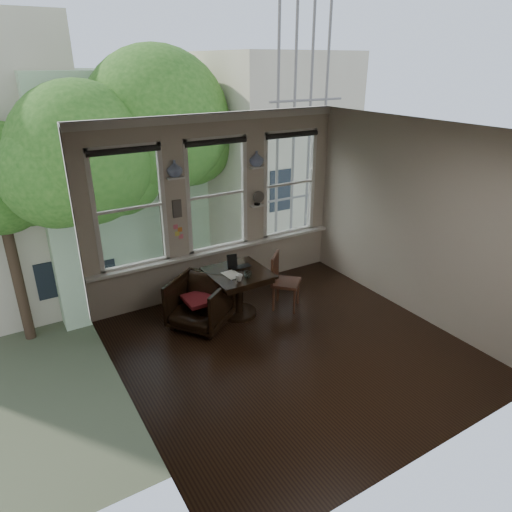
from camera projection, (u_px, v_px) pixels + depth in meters
ground at (291, 349)px, 6.43m from camera, size 4.50×4.50×0.00m
ceiling at (299, 131)px, 5.24m from camera, size 4.50×4.50×0.00m
wall_back at (216, 206)px, 7.61m from camera, size 4.50×0.00×4.50m
wall_front at (442, 334)px, 4.07m from camera, size 4.50×0.00×4.50m
wall_left at (120, 293)px, 4.77m from camera, size 0.00×4.50×4.50m
wall_right at (416, 221)px, 6.90m from camera, size 0.00×4.50×4.50m
window_left at (129, 208)px, 6.84m from camera, size 1.10×0.12×1.90m
window_center at (216, 195)px, 7.53m from camera, size 1.10×0.12×1.90m
window_right at (288, 184)px, 8.22m from camera, size 1.10×0.12×1.90m
shelf_left at (175, 178)px, 6.95m from camera, size 0.26×0.16×0.03m
shelf_right at (257, 167)px, 7.63m from camera, size 0.26×0.16×0.03m
intercom at (177, 208)px, 7.17m from camera, size 0.14×0.06×0.28m
sticky_notes at (178, 229)px, 7.31m from camera, size 0.16×0.01×0.24m
desk_fan at (257, 200)px, 7.84m from camera, size 0.20×0.20×0.24m
vase_left at (175, 168)px, 6.89m from camera, size 0.24×0.24×0.25m
vase_right at (257, 159)px, 7.58m from camera, size 0.24×0.24×0.25m
table at (239, 293)px, 7.16m from camera, size 0.90×0.90×0.75m
armchair_left at (200, 303)px, 6.87m from camera, size 1.15×1.15×0.76m
cushion_red at (200, 299)px, 6.84m from camera, size 0.45×0.45×0.06m
side_chair_right at (286, 282)px, 7.34m from camera, size 0.59×0.59×0.92m
laptop at (242, 268)px, 7.10m from camera, size 0.34×0.23×0.03m
mug at (239, 278)px, 6.71m from camera, size 0.13×0.13×0.10m
drinking_glass at (248, 275)px, 6.81m from camera, size 0.13×0.13×0.10m
tablet at (232, 261)px, 7.11m from camera, size 0.17×0.11×0.22m
papers at (232, 274)px, 6.92m from camera, size 0.24×0.32×0.00m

